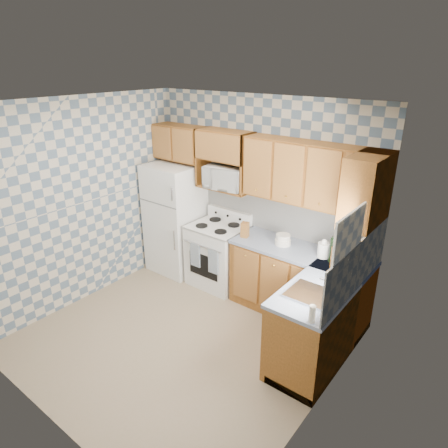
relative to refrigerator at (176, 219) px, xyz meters
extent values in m
plane|color=#8C785A|center=(1.27, -1.25, -0.84)|extent=(3.40, 3.40, 0.00)
cube|color=slate|center=(1.27, 0.35, 0.51)|extent=(3.40, 0.02, 2.70)
cube|color=slate|center=(2.97, -1.25, 0.51)|extent=(0.02, 3.20, 2.70)
cube|color=white|center=(1.68, 0.34, 0.36)|extent=(2.60, 0.02, 0.56)
cube|color=white|center=(2.96, -0.45, 0.36)|extent=(0.02, 1.60, 0.56)
cube|color=white|center=(0.00, 0.00, 0.00)|extent=(0.75, 0.70, 1.68)
cube|color=white|center=(0.80, 0.03, -0.39)|extent=(0.76, 0.65, 0.90)
cube|color=silver|center=(0.80, 0.03, 0.07)|extent=(0.76, 0.65, 0.02)
cube|color=white|center=(0.80, 0.30, 0.16)|extent=(0.76, 0.08, 0.17)
cube|color=navy|center=(0.67, -0.32, -0.28)|extent=(0.17, 0.02, 0.35)
cube|color=navy|center=(1.00, -0.32, -0.28)|extent=(0.17, 0.02, 0.35)
cube|color=brown|center=(2.10, 0.05, -0.40)|extent=(1.75, 0.60, 0.88)
cube|color=brown|center=(2.67, -0.45, -0.40)|extent=(0.60, 1.60, 0.88)
cube|color=slate|center=(2.10, 0.05, 0.06)|extent=(1.77, 0.63, 0.04)
cube|color=slate|center=(2.67, -0.45, 0.06)|extent=(0.63, 1.60, 0.04)
cube|color=brown|center=(2.10, 0.19, 1.01)|extent=(1.75, 0.33, 0.74)
cube|color=brown|center=(-0.02, 0.19, 1.13)|extent=(0.82, 0.33, 0.50)
cube|color=brown|center=(2.81, 0.00, 1.01)|extent=(0.33, 0.70, 0.74)
cube|color=brown|center=(0.80, 0.19, 0.60)|extent=(0.80, 0.33, 0.03)
imported|color=white|center=(0.85, 0.15, 0.76)|extent=(0.62, 0.47, 0.31)
cube|color=#B7B7BC|center=(2.67, -0.80, 0.09)|extent=(0.48, 0.40, 0.03)
cube|color=white|center=(2.96, -0.80, 0.61)|extent=(0.02, 0.66, 0.86)
cylinder|color=black|center=(2.67, -0.07, 0.24)|extent=(0.07, 0.07, 0.33)
cylinder|color=black|center=(2.77, -0.13, 0.23)|extent=(0.07, 0.07, 0.31)
cylinder|color=#592E0C|center=(2.82, -0.03, 0.22)|extent=(0.07, 0.07, 0.28)
cylinder|color=#592E0C|center=(2.60, -0.15, 0.21)|extent=(0.07, 0.07, 0.26)
cylinder|color=black|center=(2.52, -0.01, 0.23)|extent=(0.07, 0.07, 0.29)
cube|color=brown|center=(1.32, -0.05, 0.18)|extent=(0.11, 0.11, 0.20)
cylinder|color=white|center=(2.39, 0.04, 0.17)|extent=(0.14, 0.14, 0.18)
cylinder|color=silver|center=(2.86, -1.20, 0.17)|extent=(0.06, 0.06, 0.17)
camera|label=1|loc=(4.06, -4.02, 2.26)|focal=32.00mm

